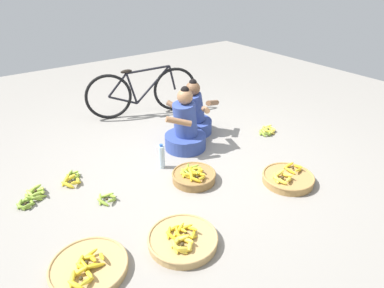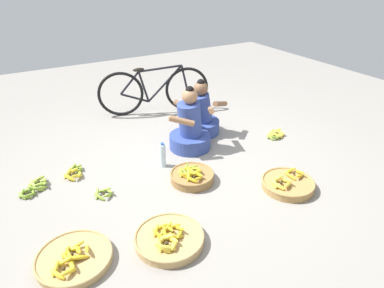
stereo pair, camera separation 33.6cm
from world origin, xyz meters
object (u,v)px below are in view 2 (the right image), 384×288
vendor_woman_behind (200,116)px  bicycle_leaning (154,91)px  loose_bananas_front_center (276,134)px  loose_bananas_front_right (74,172)px  water_bottle (163,155)px  banana_basket_near_bicycle (192,176)px  vendor_woman_front (190,129)px  banana_basket_back_left (288,184)px  banana_basket_back_right (169,238)px  loose_bananas_back_center (104,193)px  loose_bananas_near_vendor (35,187)px  banana_basket_mid_left (74,258)px

vendor_woman_behind → bicycle_leaning: (-0.24, 0.97, 0.12)m
vendor_woman_behind → loose_bananas_front_center: size_ratio=2.43×
loose_bananas_front_right → water_bottle: bearing=-18.8°
banana_basket_near_bicycle → vendor_woman_behind: bearing=54.5°
vendor_woman_front → vendor_woman_behind: size_ratio=1.07×
water_bottle → banana_basket_back_left: bearing=-48.0°
vendor_woman_behind → water_bottle: size_ratio=2.53×
banana_basket_back_left → banana_basket_back_right: 1.44m
banana_basket_back_right → loose_bananas_front_center: 2.40m
banana_basket_near_bicycle → loose_bananas_back_center: (-0.91, 0.22, -0.03)m
vendor_woman_front → loose_bananas_front_center: vendor_woman_front is taller
vendor_woman_behind → bicycle_leaning: bearing=103.9°
vendor_woman_front → water_bottle: 0.56m
vendor_woman_front → banana_basket_near_bicycle: 0.78m
vendor_woman_behind → loose_bananas_front_right: size_ratio=2.38×
loose_bananas_near_vendor → loose_bananas_front_right: bearing=9.1°
loose_bananas_front_right → loose_bananas_near_vendor: 0.43m
vendor_woman_behind → banana_basket_back_right: (-1.32, -1.68, -0.19)m
vendor_woman_behind → banana_basket_mid_left: (-2.07, -1.50, -0.20)m
bicycle_leaning → banana_basket_near_bicycle: bicycle_leaning is taller
bicycle_leaning → loose_bananas_back_center: 2.23m
banana_basket_mid_left → loose_bananas_front_right: size_ratio=1.89×
vendor_woman_behind → loose_bananas_near_vendor: vendor_woman_behind is taller
banana_basket_near_bicycle → loose_bananas_front_center: banana_basket_near_bicycle is taller
loose_bananas_near_vendor → water_bottle: (1.36, -0.25, 0.11)m
vendor_woman_behind → banana_basket_back_right: bearing=-128.2°
vendor_woman_front → water_bottle: vendor_woman_front is taller
banana_basket_back_right → water_bottle: bearing=66.7°
vendor_woman_front → vendor_woman_behind: 0.46m
banana_basket_back_left → water_bottle: water_bottle is taller
bicycle_leaning → loose_bananas_back_center: size_ratio=8.01×
vendor_woman_behind → vendor_woman_front: bearing=-137.6°
vendor_woman_behind → loose_bananas_front_right: vendor_woman_behind is taller
banana_basket_back_right → banana_basket_near_bicycle: banana_basket_near_bicycle is taller
loose_bananas_back_center → banana_basket_back_right: bearing=-73.1°
loose_bananas_back_center → loose_bananas_front_center: bearing=3.4°
banana_basket_back_right → banana_basket_back_left: bearing=3.8°
vendor_woman_behind → loose_bananas_back_center: bearing=-154.7°
banana_basket_mid_left → vendor_woman_behind: bearing=35.8°
loose_bananas_front_right → water_bottle: size_ratio=1.07×
bicycle_leaning → banana_basket_back_left: size_ratio=2.99×
banana_basket_back_left → loose_bananas_back_center: 1.91m
banana_basket_mid_left → water_bottle: bearing=37.6°
banana_basket_mid_left → banana_basket_back_left: size_ratio=1.10×
loose_bananas_front_right → loose_bananas_front_center: (2.60, -0.40, -0.00)m
vendor_woman_behind → loose_bananas_front_center: 1.05m
banana_basket_back_right → loose_bananas_front_right: size_ratio=1.86×
banana_basket_near_bicycle → loose_bananas_front_right: banana_basket_near_bicycle is taller
vendor_woman_front → banana_basket_near_bicycle: vendor_woman_front is taller
banana_basket_mid_left → loose_bananas_front_right: (0.30, 1.28, -0.01)m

